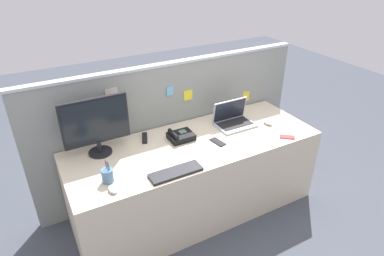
% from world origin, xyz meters
% --- Properties ---
extents(ground_plane, '(10.00, 10.00, 0.00)m').
position_xyz_m(ground_plane, '(0.00, 0.00, 0.00)').
color(ground_plane, '#424751').
extents(desk, '(2.20, 0.80, 0.73)m').
position_xyz_m(desk, '(0.00, 0.00, 0.37)').
color(desk, beige).
rests_on(desk, ground_plane).
extents(cubicle_divider, '(2.68, 0.08, 1.32)m').
position_xyz_m(cubicle_divider, '(0.00, 0.44, 0.66)').
color(cubicle_divider, gray).
rests_on(cubicle_divider, ground_plane).
extents(desktop_monitor, '(0.53, 0.19, 0.48)m').
position_xyz_m(desktop_monitor, '(-0.76, 0.24, 1.00)').
color(desktop_monitor, black).
rests_on(desktop_monitor, desk).
extents(laptop, '(0.36, 0.25, 0.23)m').
position_xyz_m(laptop, '(0.48, 0.12, 0.79)').
color(laptop, '#B2B5BC').
rests_on(laptop, desk).
extents(desk_phone, '(0.21, 0.17, 0.09)m').
position_xyz_m(desk_phone, '(-0.08, 0.11, 0.76)').
color(desk_phone, black).
rests_on(desk_phone, desk).
extents(keyboard_main, '(0.40, 0.13, 0.02)m').
position_xyz_m(keyboard_main, '(-0.34, -0.32, 0.74)').
color(keyboard_main, '#232328').
rests_on(keyboard_main, desk).
extents(computer_mouse_right_hand, '(0.07, 0.11, 0.03)m').
position_xyz_m(computer_mouse_right_hand, '(0.77, -0.04, 0.75)').
color(computer_mouse_right_hand, silver).
rests_on(computer_mouse_right_hand, desk).
extents(computer_mouse_left_hand, '(0.06, 0.10, 0.03)m').
position_xyz_m(computer_mouse_left_hand, '(-0.81, -0.29, 0.75)').
color(computer_mouse_left_hand, silver).
rests_on(computer_mouse_left_hand, desk).
extents(pen_cup, '(0.08, 0.08, 0.18)m').
position_xyz_m(pen_cup, '(-0.81, -0.17, 0.78)').
color(pen_cup, '#4C7093').
rests_on(pen_cup, desk).
extents(cell_phone_black_slab, '(0.09, 0.16, 0.01)m').
position_xyz_m(cell_phone_black_slab, '(0.18, -0.09, 0.74)').
color(cell_phone_black_slab, black).
rests_on(cell_phone_black_slab, desk).
extents(cell_phone_red_case, '(0.14, 0.13, 0.01)m').
position_xyz_m(cell_phone_red_case, '(0.76, -0.31, 0.74)').
color(cell_phone_red_case, '#B22323').
rests_on(cell_phone_red_case, desk).
extents(tv_remote, '(0.10, 0.17, 0.02)m').
position_xyz_m(tv_remote, '(-0.36, 0.27, 0.74)').
color(tv_remote, black).
rests_on(tv_remote, desk).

